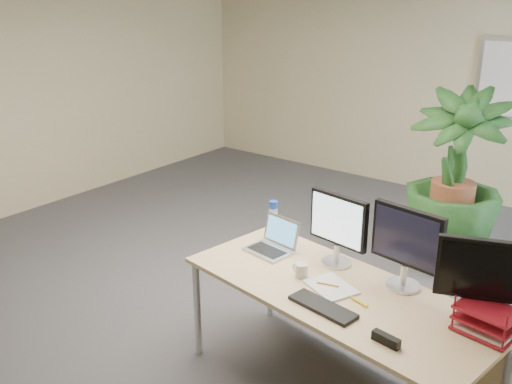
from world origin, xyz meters
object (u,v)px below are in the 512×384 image
Objects in this scene: monitor_left at (338,225)px; laptop at (274,242)px; floor_plant at (452,195)px; desk at (347,306)px; monitor_right at (407,243)px.

monitor_left is 0.53m from laptop.
floor_plant reaches higher than monitor_left.
monitor_left is at bearing 136.35° from desk.
floor_plant reaches higher than monitor_right.
monitor_right reaches higher than monitor_left.
floor_plant is 2.81× the size of monitor_right.
floor_plant is 2.01m from monitor_right.
desk is 0.58m from monitor_right.
monitor_right is at bearing -3.03° from monitor_left.
floor_plant is 4.22× the size of laptop.
floor_plant is 1.95m from monitor_left.
laptop reaches higher than desk.
monitor_left is (-0.20, 0.19, 0.45)m from desk.
floor_plant is 2.09m from laptop.
monitor_right is at bearing 29.10° from desk.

